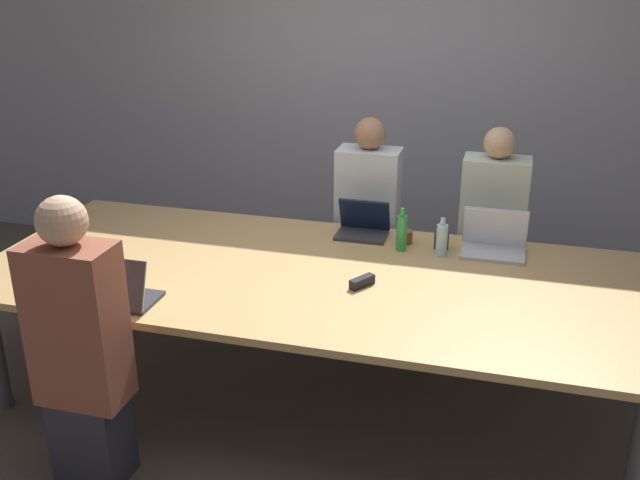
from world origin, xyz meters
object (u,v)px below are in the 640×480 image
person_far_right (490,241)px  cup_far_right (441,241)px  person_far_center (367,227)px  laptop_far_center (363,225)px  person_near_left (80,351)px  cup_near_left (79,283)px  cup_far_center (405,237)px  laptop_far_right (494,240)px  bottle_far_center (402,232)px  laptop_near_left (119,291)px  bottle_far_right (442,239)px  stapler (362,282)px

person_far_right → cup_far_right: 0.51m
person_far_right → person_far_center: bearing=179.5°
laptop_far_center → person_near_left: bearing=-121.3°
cup_near_left → cup_far_center: size_ratio=1.05×
laptop_far_right → bottle_far_center: size_ratio=1.42×
laptop_near_left → person_far_center: 1.81m
bottle_far_right → bottle_far_center: bearing=175.8°
person_near_left → cup_near_left: size_ratio=14.74×
cup_far_right → laptop_far_center: size_ratio=0.32×
person_near_left → laptop_near_left: bearing=-92.0°
laptop_far_right → bottle_far_right: laptop_far_right is taller
person_far_right → cup_far_center: person_far_right is taller
bottle_far_right → cup_far_center: 0.27m
laptop_near_left → cup_far_center: (1.21, 1.17, -0.03)m
cup_near_left → laptop_far_center: (1.22, 1.15, 0.02)m
cup_near_left → bottle_far_right: bearing=29.2°
stapler → cup_near_left: bearing=-130.0°
cup_far_right → cup_near_left: (-1.70, -1.06, -0.00)m
laptop_far_right → bottle_far_right: size_ratio=1.62×
person_far_right → bottle_far_right: person_far_right is taller
laptop_near_left → cup_far_center: 1.68m
cup_far_center → bottle_far_center: 0.14m
person_far_right → laptop_near_left: size_ratio=4.26×
cup_near_left → laptop_far_center: 1.68m
cup_far_right → person_near_left: person_near_left is taller
stapler → bottle_far_right: bearing=88.4°
laptop_far_right → stapler: size_ratio=2.42×
cup_far_right → bottle_far_center: (-0.22, -0.08, 0.06)m
laptop_far_right → laptop_near_left: 2.08m
person_near_left → person_far_center: person_near_left is taller
person_near_left → bottle_far_right: bearing=-136.4°
laptop_far_center → bottle_far_center: bottle_far_center is taller
person_far_center → stapler: 1.07m
bottle_far_right → stapler: size_ratio=1.49×
laptop_far_right → laptop_far_center: laptop_far_right is taller
bottle_far_center → stapler: 0.55m
laptop_far_center → bottle_far_center: size_ratio=1.21×
person_far_center → cup_far_center: size_ratio=15.25×
stapler → laptop_far_right: bearing=77.8°
cup_far_center → cup_near_left: bearing=-143.7°
laptop_far_right → person_far_center: size_ratio=0.26×
cup_far_center → person_near_left: bearing=-128.9°
laptop_near_left → cup_far_center: laptop_near_left is taller
person_near_left → stapler: size_ratio=9.51×
stapler → laptop_near_left: bearing=-122.5°
cup_near_left → person_far_center: (1.18, 1.48, -0.13)m
person_far_right → laptop_near_left: bearing=-137.5°
laptop_far_center → stapler: (0.15, -0.71, -0.04)m
bottle_far_right → bottle_far_center: 0.23m
cup_far_right → cup_far_center: size_ratio=1.06×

